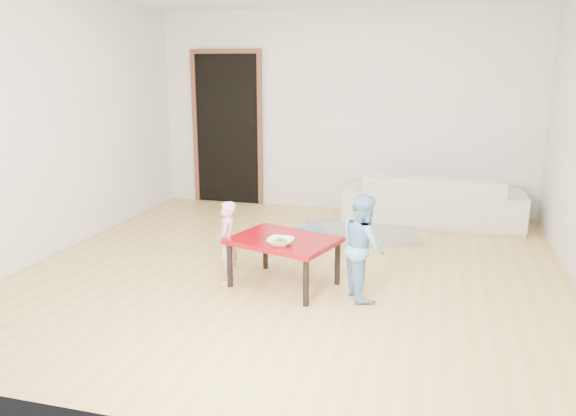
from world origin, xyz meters
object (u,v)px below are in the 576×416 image
at_px(sofa, 432,199).
at_px(bowl, 280,242).
at_px(child_pink, 227,243).
at_px(basin, 308,238).
at_px(child_blue, 363,247).
at_px(red_table, 284,262).

distance_m(sofa, bowl, 2.90).
xyz_separation_m(child_pink, basin, (0.42, 1.31, -0.30)).
bearing_deg(child_blue, sofa, -38.94).
bearing_deg(sofa, bowl, 65.96).
bearing_deg(basin, child_pink, -107.92).
relative_size(child_blue, basin, 2.11).
bearing_deg(basin, red_table, -86.31).
xyz_separation_m(child_pink, child_blue, (1.20, -0.00, 0.07)).
relative_size(bowl, child_pink, 0.30).
distance_m(bowl, basin, 1.50).
distance_m(sofa, basin, 1.78).
height_order(red_table, child_blue, child_blue).
height_order(red_table, child_pink, child_pink).
xyz_separation_m(red_table, basin, (-0.08, 1.25, -0.15)).
distance_m(sofa, red_table, 2.73).
relative_size(child_pink, basin, 1.79).
relative_size(bowl, basin, 0.53).
relative_size(sofa, child_pink, 2.86).
height_order(sofa, bowl, sofa).
distance_m(red_table, bowl, 0.31).
bearing_deg(child_blue, basin, 2.88).
bearing_deg(sofa, red_table, 63.90).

